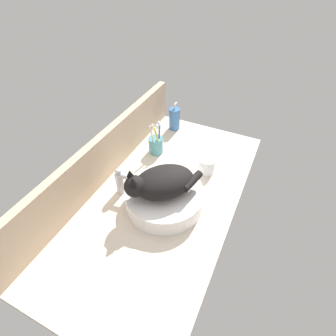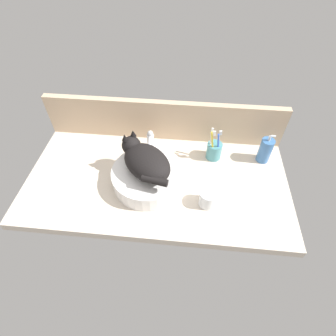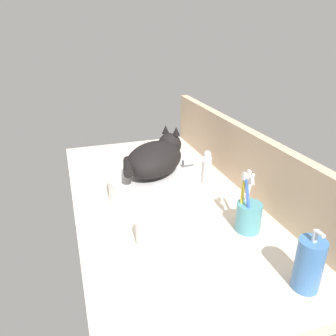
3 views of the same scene
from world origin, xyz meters
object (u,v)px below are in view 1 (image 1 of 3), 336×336
object	(u,v)px
sink_basin	(164,198)
toothbrush_cup	(156,145)
cat	(161,182)
soap_dispenser	(174,119)
water_glass	(207,166)
faucet	(122,180)

from	to	relation	value
sink_basin	toothbrush_cup	world-z (taller)	toothbrush_cup
cat	soap_dispenser	size ratio (longest dim) A/B	1.81
cat	soap_dispenser	bearing A→B (deg)	19.12
sink_basin	cat	xyz separation A→B (cm)	(-1.02, 0.91, 9.81)
soap_dispenser	toothbrush_cup	world-z (taller)	toothbrush_cup
cat	toothbrush_cup	xyz separation A→B (cm)	(31.56, 19.01, -8.95)
sink_basin	soap_dispenser	xyz separation A→B (cm)	(55.47, 20.50, 2.58)
sink_basin	toothbrush_cup	distance (cm)	36.48
cat	water_glass	size ratio (longest dim) A/B	3.79
cat	toothbrush_cup	size ratio (longest dim) A/B	1.59
faucet	water_glass	size ratio (longest dim) A/B	1.73
sink_basin	toothbrush_cup	size ratio (longest dim) A/B	1.77
toothbrush_cup	water_glass	distance (cm)	29.53
soap_dispenser	water_glass	size ratio (longest dim) A/B	2.09
sink_basin	soap_dispenser	size ratio (longest dim) A/B	2.03
cat	water_glass	distance (cm)	32.23
faucet	toothbrush_cup	world-z (taller)	toothbrush_cup
sink_basin	faucet	bearing A→B (deg)	94.82
cat	faucet	bearing A→B (deg)	92.00
soap_dispenser	sink_basin	bearing A→B (deg)	-159.72
faucet	toothbrush_cup	size ratio (longest dim) A/B	0.73
soap_dispenser	water_glass	xyz separation A→B (cm)	(-27.87, -29.91, -3.38)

